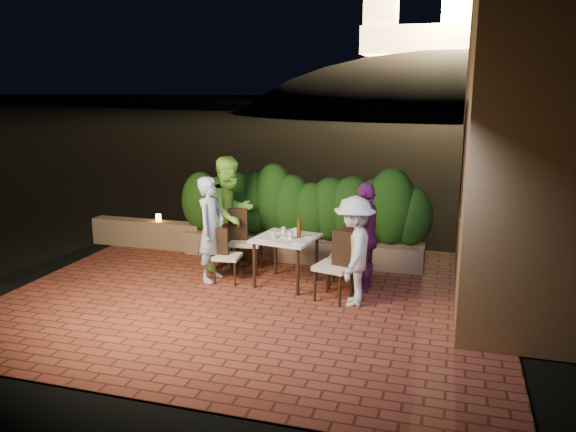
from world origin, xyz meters
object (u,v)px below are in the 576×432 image
at_px(chair_right_back, 344,257).
at_px(diner_green, 231,214).
at_px(diner_purple, 365,237).
at_px(chair_left_back, 247,240).
at_px(chair_left_front, 227,255).
at_px(diner_white, 354,251).
at_px(beer_bottle, 299,227).
at_px(bowl, 291,231).
at_px(parapet_lamp, 158,218).
at_px(diner_blue, 211,229).
at_px(dining_table, 286,261).
at_px(chair_right_front, 334,265).

xyz_separation_m(chair_right_back, diner_green, (-1.94, 0.35, 0.46)).
bearing_deg(diner_purple, chair_left_back, -94.31).
distance_m(diner_green, diner_purple, 2.29).
distance_m(chair_left_front, diner_white, 2.08).
bearing_deg(chair_left_back, diner_white, -32.44).
height_order(chair_right_back, diner_green, diner_green).
bearing_deg(chair_right_back, diner_white, 110.81).
height_order(beer_bottle, diner_green, diner_green).
relative_size(beer_bottle, diner_green, 0.17).
bearing_deg(bowl, diner_purple, -6.68).
height_order(beer_bottle, chair_left_front, beer_bottle).
height_order(chair_left_front, parapet_lamp, chair_left_front).
distance_m(bowl, diner_green, 1.12).
bearing_deg(diner_blue, diner_green, -4.61).
xyz_separation_m(bowl, diner_purple, (1.17, -0.14, 0.04)).
height_order(dining_table, diner_purple, diner_purple).
relative_size(dining_table, diner_green, 0.46).
bearing_deg(diner_green, beer_bottle, -81.26).
xyz_separation_m(dining_table, diner_white, (1.12, -0.49, 0.39)).
relative_size(chair_right_front, parapet_lamp, 7.33).
bearing_deg(beer_bottle, diner_blue, -173.99).
relative_size(dining_table, chair_right_front, 0.84).
xyz_separation_m(chair_right_back, parapet_lamp, (-3.73, 1.15, 0.09)).
distance_m(beer_bottle, chair_left_front, 1.22).
relative_size(chair_left_front, chair_right_front, 0.83).
relative_size(diner_blue, diner_green, 0.87).
distance_m(dining_table, bowl, 0.48).
bearing_deg(dining_table, diner_purple, 6.13).
relative_size(bowl, diner_white, 0.11).
bearing_deg(diner_purple, diner_white, -1.74).
relative_size(chair_right_front, diner_purple, 0.63).
relative_size(diner_white, diner_purple, 0.94).
height_order(diner_green, parapet_lamp, diner_green).
xyz_separation_m(dining_table, diner_blue, (-1.17, -0.13, 0.44)).
bearing_deg(beer_bottle, diner_green, 160.62).
bearing_deg(diner_white, chair_left_front, -103.88).
relative_size(chair_right_back, diner_purple, 0.59).
bearing_deg(bowl, chair_left_back, 169.77).
distance_m(beer_bottle, diner_blue, 1.38).
distance_m(bowl, chair_right_back, 0.92).
height_order(bowl, diner_green, diner_green).
bearing_deg(chair_right_back, parapet_lamp, -18.82).
bearing_deg(bowl, chair_right_back, -9.40).
xyz_separation_m(bowl, parapet_lamp, (-2.87, 1.01, -0.20)).
bearing_deg(diner_blue, diner_purple, -80.23).
relative_size(chair_left_back, diner_purple, 0.65).
bearing_deg(chair_right_back, bowl, -11.07).
distance_m(dining_table, diner_blue, 1.25).
bearing_deg(beer_bottle, bowl, 128.36).
xyz_separation_m(bowl, diner_green, (-1.08, 0.20, 0.17)).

